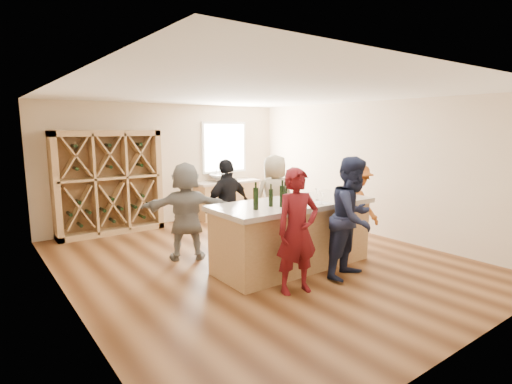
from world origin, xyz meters
TOP-DOWN VIEW (x-y plane):
  - floor at (0.00, 0.00)m, footprint 6.00×7.00m
  - ceiling at (0.00, 0.00)m, footprint 6.00×7.00m
  - wall_back at (0.00, 3.55)m, footprint 6.00×0.10m
  - wall_front at (0.00, -3.55)m, footprint 6.00×0.10m
  - wall_left at (-3.05, 0.00)m, footprint 0.10×7.00m
  - wall_right at (3.05, 0.00)m, footprint 0.10×7.00m
  - window_frame at (1.50, 3.47)m, footprint 1.30×0.06m
  - window_pane at (1.50, 3.44)m, footprint 1.18×0.01m
  - wine_rack at (-1.50, 3.27)m, footprint 2.20×0.45m
  - back_counter_base at (1.40, 3.20)m, footprint 1.60×0.58m
  - back_counter_top at (1.40, 3.20)m, footprint 1.70×0.62m
  - sink at (1.20, 3.20)m, footprint 0.54×0.54m
  - faucet at (1.20, 3.38)m, footprint 0.02×0.02m
  - tasting_counter_base at (0.27, -0.58)m, footprint 2.60×1.00m
  - tasting_counter_top at (0.27, -0.58)m, footprint 2.72×1.12m
  - wine_bottle_a at (-0.59, -0.73)m, footprint 0.10×0.10m
  - wine_bottle_c at (-0.27, -0.68)m, footprint 0.08×0.08m
  - wine_bottle_d at (-0.15, -0.81)m, footprint 0.11×0.11m
  - wine_bottle_e at (-0.03, -0.73)m, footprint 0.09×0.09m
  - wine_glass_a at (-0.04, -1.04)m, footprint 0.08×0.08m
  - wine_glass_b at (0.48, -1.01)m, footprint 0.08×0.08m
  - wine_glass_c at (0.95, -1.00)m, footprint 0.09×0.09m
  - wine_glass_d at (0.68, -0.71)m, footprint 0.09×0.09m
  - wine_glass_e at (1.21, -0.80)m, footprint 0.08×0.08m
  - tasting_menu_a at (-0.09, -1.00)m, footprint 0.22×0.29m
  - tasting_menu_b at (0.56, -0.94)m, footprint 0.22×0.28m
  - tasting_menu_c at (1.06, -0.97)m, footprint 0.30×0.36m
  - person_near_left at (-0.38, -1.40)m, footprint 0.72×0.59m
  - person_near_right at (0.68, -1.46)m, footprint 0.98×0.68m
  - person_server at (2.02, -0.42)m, footprint 0.58×1.07m
  - person_far_mid at (-0.15, 0.73)m, footprint 1.06×0.66m
  - person_far_right at (1.00, 0.79)m, footprint 0.94×0.72m
  - person_far_left at (-0.95, 0.79)m, footprint 1.65×1.20m

SIDE VIEW (x-z plane):
  - floor at x=0.00m, z-range -0.10..0.00m
  - back_counter_base at x=1.40m, z-range 0.00..0.86m
  - tasting_counter_base at x=0.27m, z-range 0.00..1.00m
  - person_server at x=2.02m, z-range 0.00..1.59m
  - person_far_left at x=-0.95m, z-range 0.00..1.69m
  - person_far_mid at x=-0.15m, z-range 0.00..1.70m
  - person_far_right at x=1.00m, z-range 0.00..1.73m
  - person_near_left at x=-0.38m, z-range 0.00..1.73m
  - back_counter_top at x=1.40m, z-range 0.86..0.92m
  - person_near_right at x=0.68m, z-range 0.00..1.84m
  - sink at x=1.20m, z-range 0.92..1.11m
  - tasting_counter_top at x=0.27m, z-range 1.00..1.08m
  - faucet at x=1.20m, z-range 0.92..1.22m
  - tasting_menu_a at x=-0.09m, z-range 1.08..1.08m
  - tasting_menu_b at x=0.56m, z-range 1.08..1.08m
  - tasting_menu_c at x=1.06m, z-range 1.08..1.08m
  - wine_rack at x=-1.50m, z-range 0.00..2.20m
  - wine_glass_b at x=0.48m, z-range 1.08..1.25m
  - wine_glass_e at x=1.21m, z-range 1.08..1.25m
  - wine_glass_a at x=-0.04m, z-range 1.08..1.26m
  - wine_glass_d at x=0.68m, z-range 1.08..1.27m
  - wine_glass_c at x=0.95m, z-range 1.08..1.28m
  - wine_bottle_c at x=-0.27m, z-range 1.08..1.35m
  - wine_bottle_e at x=-0.03m, z-range 1.08..1.37m
  - wine_bottle_a at x=-0.59m, z-range 1.08..1.40m
  - wine_bottle_d at x=-0.15m, z-range 1.08..1.41m
  - wall_back at x=0.00m, z-range 0.00..2.80m
  - wall_front at x=0.00m, z-range 0.00..2.80m
  - wall_left at x=-3.05m, z-range 0.00..2.80m
  - wall_right at x=3.05m, z-range 0.00..2.80m
  - window_frame at x=1.50m, z-range 1.10..2.40m
  - window_pane at x=1.50m, z-range 1.16..2.34m
  - ceiling at x=0.00m, z-range 2.80..2.90m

